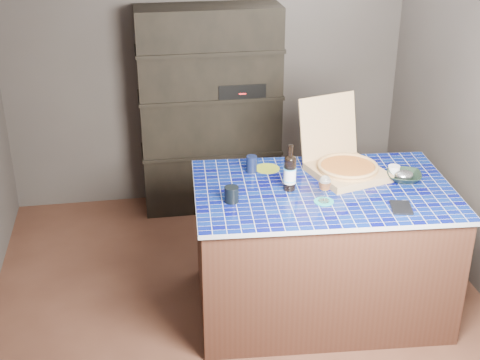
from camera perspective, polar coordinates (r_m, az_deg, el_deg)
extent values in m
plane|color=brown|center=(4.88, -0.12, -10.18)|extent=(3.50, 3.50, 0.00)
plane|color=#48423E|center=(5.92, -2.90, 9.79)|extent=(3.50, 0.00, 3.50)
plane|color=#48423E|center=(2.76, 5.80, -9.84)|extent=(3.50, 0.00, 3.50)
cube|color=black|center=(5.82, -2.57, 5.90)|extent=(1.20, 0.40, 1.80)
cube|color=black|center=(5.73, -0.05, 7.99)|extent=(0.40, 0.32, 0.12)
cube|color=#412319|center=(4.61, 6.85, -6.05)|extent=(1.71, 1.14, 0.89)
cube|color=#05074E|center=(4.39, 7.16, -0.89)|extent=(1.75, 1.18, 0.03)
cube|color=tan|center=(4.57, 9.14, 0.64)|extent=(0.54, 0.54, 0.05)
cube|color=tan|center=(4.68, 7.54, 4.55)|extent=(0.45, 0.22, 0.43)
cylinder|color=#B5834B|center=(4.56, 9.17, 1.00)|extent=(0.41, 0.41, 0.01)
cylinder|color=maroon|center=(4.55, 9.18, 1.14)|extent=(0.36, 0.36, 0.01)
torus|color=#B5834B|center=(4.55, 9.18, 1.20)|extent=(0.41, 0.41, 0.02)
cylinder|color=black|center=(4.30, 4.27, 0.49)|extent=(0.08, 0.08, 0.22)
ellipsoid|color=black|center=(4.26, 4.32, 1.81)|extent=(0.08, 0.08, 0.04)
cylinder|color=black|center=(4.24, 4.34, 2.45)|extent=(0.03, 0.03, 0.09)
cylinder|color=silver|center=(4.30, 4.26, 0.36)|extent=(0.08, 0.08, 0.10)
cylinder|color=#43ABE6|center=(4.32, 4.25, -0.01)|extent=(0.08, 0.08, 0.01)
cylinder|color=#43ABE6|center=(4.28, 4.29, 0.99)|extent=(0.08, 0.08, 0.01)
cylinder|color=teal|center=(4.21, 7.17, -1.83)|extent=(0.12, 0.12, 0.01)
cylinder|color=white|center=(4.21, 7.17, -1.76)|extent=(0.07, 0.07, 0.00)
cylinder|color=white|center=(4.19, 7.20, -1.28)|extent=(0.01, 0.01, 0.07)
ellipsoid|color=white|center=(4.15, 7.26, -0.28)|extent=(0.08, 0.08, 0.11)
cylinder|color=#AE5A1B|center=(4.16, 7.25, -0.40)|extent=(0.06, 0.06, 0.05)
cylinder|color=white|center=(4.14, 7.28, -0.03)|extent=(0.07, 0.07, 0.02)
cylinder|color=black|center=(4.16, -0.73, -1.23)|extent=(0.09, 0.09, 0.10)
cube|color=black|center=(4.21, 13.59, -2.29)|extent=(0.16, 0.20, 0.01)
imported|color=black|center=(4.58, 13.81, 0.29)|extent=(0.29, 0.29, 0.06)
ellipsoid|color=#B3B5BF|center=(4.57, 13.83, 0.43)|extent=(0.13, 0.11, 0.06)
cylinder|color=silver|center=(4.64, 12.99, 0.79)|extent=(0.08, 0.08, 0.07)
cylinder|color=black|center=(4.56, 1.00, 1.38)|extent=(0.07, 0.07, 0.12)
cylinder|color=#95A824|center=(4.63, 2.34, 0.99)|extent=(0.17, 0.17, 0.01)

